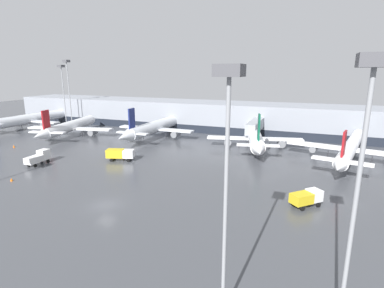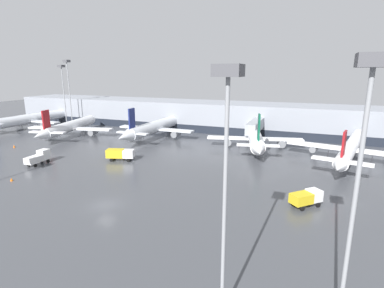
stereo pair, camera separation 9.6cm
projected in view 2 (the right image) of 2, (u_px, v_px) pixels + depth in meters
The scene contains 17 objects.
ground_plane at pixel (105, 205), 43.08m from camera, with size 320.00×320.00×0.00m, color #424449.
terminal_building at pixel (224, 116), 97.91m from camera, with size 160.00×29.98×9.00m.
parked_jet_1 at pixel (255, 136), 75.01m from camera, with size 23.59×34.00×10.06m.
parked_jet_2 at pixel (31, 119), 101.46m from camera, with size 24.43×38.63×10.02m.
parked_jet_3 at pixel (156, 127), 86.63m from camera, with size 23.17×36.13×9.87m.
parked_jet_4 at pixel (351, 147), 63.19m from camera, with size 26.11×37.15×8.82m.
parked_jet_5 at pixel (70, 127), 89.00m from camera, with size 25.92×32.28×9.01m.
service_truck_0 at pixel (306, 197), 42.30m from camera, with size 4.61×4.64×2.32m.
service_truck_2 at pixel (39, 157), 61.90m from camera, with size 2.20×5.46×2.78m.
service_truck_3 at pixel (120, 154), 64.48m from camera, with size 6.21×3.79×2.44m.
traffic_cone_2 at pixel (11, 179), 52.57m from camera, with size 0.46×0.46×0.55m.
traffic_cone_3 at pixel (14, 146), 75.78m from camera, with size 0.49×0.49×0.73m.
traffic_cone_4 at pixel (124, 157), 65.98m from camera, with size 0.49×0.49×0.80m.
apron_light_mast_0 at pixel (68, 76), 101.79m from camera, with size 1.80×1.80×22.62m.
apron_light_mast_1 at pixel (62, 79), 101.82m from camera, with size 1.80×1.80×20.97m.
apron_light_mast_2 at pixel (227, 128), 20.01m from camera, with size 1.80×1.80×19.18m.
apron_light_mast_5 at pixel (365, 128), 17.73m from camera, with size 1.80×1.80×19.74m.
Camera 2 is at (26.36, -32.34, 18.69)m, focal length 28.00 mm.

